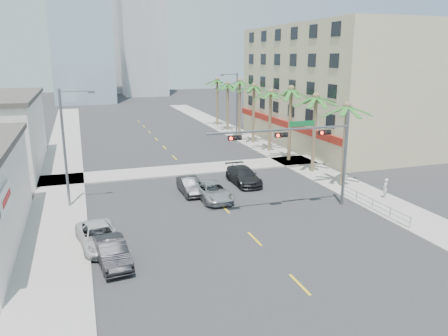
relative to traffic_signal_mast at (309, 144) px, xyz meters
The scene contains 25 objects.
ground 11.06m from the traffic_signal_mast, 126.03° to the right, with size 260.00×260.00×0.00m, color #262628.
sidewalk_right 14.44m from the traffic_signal_mast, 62.71° to the left, with size 4.00×120.00×0.15m, color gray.
sidewalk_left 22.05m from the traffic_signal_mast, 145.89° to the left, with size 4.00×120.00×0.15m, color gray.
sidewalk_cross 15.99m from the traffic_signal_mast, 112.38° to the left, with size 80.00×4.00×0.15m, color gray.
building_right 27.47m from the traffic_signal_mast, 53.68° to the left, with size 15.25×28.00×15.00m.
tower_far_left 90.14m from the traffic_signal_mast, 99.00° to the left, with size 14.00×14.00×48.00m, color #99B2C6.
tower_far_center 118.45m from the traffic_signal_mast, 94.29° to the left, with size 16.00×16.00×42.00m, color #ADADB2.
traffic_signal_mast is the anchor object (origin of this frame).
palm_tree_0 7.37m from the traffic_signal_mast, 34.84° to the left, with size 4.80×4.80×7.80m.
palm_tree_1 11.18m from the traffic_signal_mast, 57.84° to the left, with size 4.80×4.80×8.16m.
palm_tree_2 15.81m from the traffic_signal_mast, 68.07° to the left, with size 4.80×4.80×8.52m.
palm_tree_3 20.59m from the traffic_signal_mast, 73.51° to the left, with size 4.80×4.80×7.80m.
palm_tree_4 25.63m from the traffic_signal_mast, 76.83° to the left, with size 4.80×4.80×8.16m.
palm_tree_5 30.72m from the traffic_signal_mast, 79.05° to the left, with size 4.80×4.80×8.52m.
palm_tree_6 35.78m from the traffic_signal_mast, 80.63° to the left, with size 4.80×4.80×7.80m.
palm_tree_7 40.93m from the traffic_signal_mast, 81.82° to the left, with size 4.80×4.80×8.16m.
streetlight_left 17.84m from the traffic_signal_mast, 160.18° to the left, with size 2.55×0.25×9.00m.
streetlight_right 30.50m from the traffic_signal_mast, 80.16° to the left, with size 2.55×0.25×9.00m.
guardrail 6.59m from the traffic_signal_mast, 23.39° to the right, with size 0.08×8.08×1.00m.
car_parked_mid 15.94m from the traffic_signal_mast, 162.55° to the right, with size 1.51×4.33×1.43m, color black.
car_parked_far 15.93m from the traffic_signal_mast, behind, with size 2.26×4.91×1.36m, color silver.
car_lane_left 10.79m from the traffic_signal_mast, 138.40° to the left, with size 1.46×4.18×1.38m, color black.
car_lane_center 8.62m from the traffic_signal_mast, 144.11° to the left, with size 2.30×4.99×1.39m, color #B3B4B8.
car_lane_right 9.17m from the traffic_signal_mast, 104.76° to the left, with size 2.11×5.19×1.51m, color black.
pedestrian 8.21m from the traffic_signal_mast, ahead, with size 0.59×0.39×1.62m, color silver.
Camera 1 is at (-9.99, -19.76, 11.30)m, focal length 35.00 mm.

